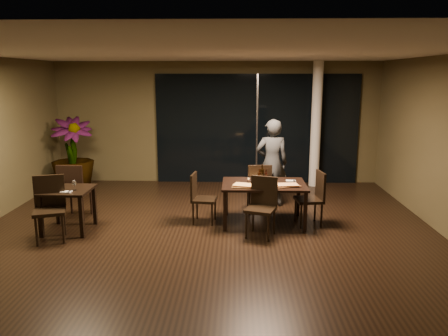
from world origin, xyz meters
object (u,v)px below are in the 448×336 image
Objects in this scene: chair_main_right at (314,195)px; chair_side_near at (50,204)px; potted_plant at (72,154)px; main_table at (264,187)px; chair_side_far at (73,189)px; chair_main_left at (200,195)px; bottle_b at (266,176)px; bottle_a at (259,176)px; bottle_c at (262,173)px; diner at (272,163)px; side_table at (68,196)px; chair_main_near at (262,203)px; chair_main_far at (259,186)px.

chair_side_near is (-4.45, -0.84, 0.04)m from chair_main_right.
potted_plant reaches higher than chair_main_right.
main_table is 3.54m from chair_side_far.
bottle_b reaches higher than chair_main_left.
bottle_c is (0.06, 0.10, 0.03)m from bottle_a.
chair_side_near is (-2.39, -0.90, 0.08)m from chair_main_left.
diner is at bearing -14.32° from potted_plant.
bottle_b is at bearing -104.31° from chair_main_right.
chair_side_far is at bearing -100.42° from chair_main_right.
bottle_c is at bearing -177.01° from chair_side_far.
main_table and side_table have the same top height.
chair_main_near is 3.06× the size of bottle_c.
potted_plant reaches higher than chair_side_near.
chair_side_far is (-3.48, 0.74, 0.03)m from chair_main_near.
chair_main_far is at bearing 93.67° from bottle_c.
bottle_c is (-0.25, -1.00, 0.01)m from diner.
chair_main_far is (-0.06, 0.59, -0.12)m from main_table.
side_table is 3.52m from chair_main_far.
bottle_b is at bearing 9.03° from side_table.
chair_main_right is 3.67× the size of bottle_a.
diner is at bearing 78.71° from main_table.
side_table is 2.47× the size of bottle_c.
diner is (0.22, 1.13, 0.22)m from main_table.
chair_main_left is at bearing -179.74° from bottle_a.
chair_side_near is at bearing -165.49° from bottle_b.
bottle_c is (4.32, -2.17, 0.06)m from potted_plant.
bottle_b is at bearing -49.50° from bottle_c.
bottle_a is at bearing -28.05° from potted_plant.
diner reaches higher than bottle_a.
chair_main_right is 1.01m from bottle_c.
main_table is 1.18m from chair_main_left.
main_table is 0.61m from chair_main_near.
bottle_b is at bearing -27.13° from potted_plant.
chair_main_far is 1.19m from chair_main_near.
chair_main_right is (2.06, -0.07, 0.04)m from chair_main_left.
chair_main_far is 3.79m from chair_side_near.
chair_main_far is 0.58× the size of potted_plant.
potted_plant is (-4.29, 1.70, 0.30)m from chair_main_far.
potted_plant reaches higher than bottle_b.
chair_side_far reaches higher than bottle_b.
diner reaches higher than main_table.
diner reaches higher than bottle_c.
main_table is 1.53× the size of chair_main_right.
side_table is at bearing -91.99° from chair_main_right.
potted_plant reaches higher than main_table.
side_table is at bearing 109.53° from chair_main_left.
bottle_a is (3.32, 0.52, 0.26)m from side_table.
main_table is at bearing 8.37° from side_table.
chair_main_left is at bearing -174.65° from bottle_c.
chair_side_far reaches higher than chair_side_near.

